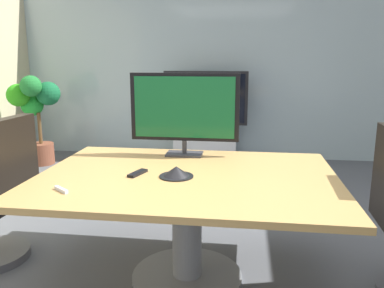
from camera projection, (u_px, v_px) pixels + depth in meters
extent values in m
plane|color=#515459|center=(196.00, 265.00, 2.88)|extent=(7.68, 7.68, 0.00)
cube|color=#9EB2B7|center=(224.00, 64.00, 5.81)|extent=(6.24, 0.10, 2.82)
cube|color=#B2894C|center=(187.00, 177.00, 2.57)|extent=(1.94, 1.40, 0.04)
cylinder|color=slate|center=(187.00, 230.00, 2.65)|extent=(0.20, 0.20, 0.71)
cylinder|color=slate|center=(187.00, 275.00, 2.72)|extent=(0.76, 0.76, 0.03)
cube|color=black|center=(13.00, 160.00, 2.76)|extent=(0.12, 0.46, 0.60)
cube|color=black|center=(8.00, 176.00, 3.10)|extent=(0.28, 0.07, 0.03)
cube|color=#333338|center=(184.00, 154.00, 3.08)|extent=(0.28, 0.18, 0.02)
cylinder|color=#333338|center=(184.00, 147.00, 3.06)|extent=(0.04, 0.04, 0.10)
cube|color=black|center=(185.00, 107.00, 3.01)|extent=(0.84, 0.04, 0.52)
cube|color=#14592D|center=(184.00, 107.00, 2.99)|extent=(0.77, 0.01, 0.47)
cube|color=#B7BABC|center=(205.00, 143.00, 5.75)|extent=(0.90, 0.36, 0.55)
cube|color=black|center=(206.00, 98.00, 5.59)|extent=(1.20, 0.06, 0.76)
cube|color=black|center=(205.00, 98.00, 5.56)|extent=(1.12, 0.01, 0.69)
cylinder|color=brown|center=(42.00, 154.00, 5.61)|extent=(0.34, 0.34, 0.30)
cylinder|color=brown|center=(40.00, 128.00, 5.53)|extent=(0.05, 0.05, 0.44)
sphere|color=#155F33|center=(48.00, 93.00, 5.45)|extent=(0.33, 0.33, 0.33)
sphere|color=#2D632E|center=(48.00, 95.00, 5.63)|extent=(0.31, 0.31, 0.31)
sphere|color=green|center=(32.00, 105.00, 5.52)|extent=(0.31, 0.31, 0.31)
sphere|color=#2B9818|center=(18.00, 95.00, 5.32)|extent=(0.31, 0.31, 0.31)
sphere|color=#1E712D|center=(31.00, 86.00, 5.23)|extent=(0.28, 0.28, 0.28)
cone|color=black|center=(176.00, 172.00, 2.51)|extent=(0.19, 0.19, 0.07)
cylinder|color=black|center=(176.00, 176.00, 2.51)|extent=(0.22, 0.22, 0.01)
cube|color=black|center=(138.00, 173.00, 2.56)|extent=(0.10, 0.18, 0.02)
cube|color=silver|center=(61.00, 190.00, 2.24)|extent=(0.12, 0.09, 0.02)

